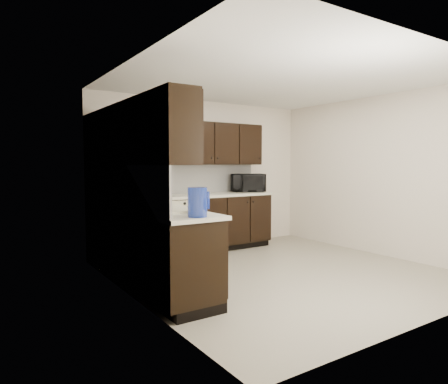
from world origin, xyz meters
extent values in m
plane|color=gray|center=(0.00, 0.00, 0.00)|extent=(4.00, 4.00, 0.00)
plane|color=white|center=(0.00, 0.00, 2.50)|extent=(4.00, 4.00, 0.00)
cube|color=beige|center=(0.00, 2.00, 1.25)|extent=(4.00, 0.02, 2.50)
cube|color=beige|center=(-2.00, 0.00, 1.25)|extent=(0.02, 4.00, 2.50)
cube|color=beige|center=(2.00, 0.00, 1.25)|extent=(0.02, 4.00, 2.50)
cube|color=beige|center=(0.00, -2.00, 1.25)|extent=(4.00, 0.02, 2.50)
cube|color=black|center=(-0.50, 1.70, 0.45)|extent=(3.00, 0.60, 0.90)
cube|color=black|center=(-1.70, 0.30, 0.45)|extent=(0.60, 2.20, 0.90)
cube|color=black|center=(-0.50, 1.73, 0.05)|extent=(3.00, 0.54, 0.10)
cube|color=black|center=(-1.67, 0.30, 0.05)|extent=(0.54, 2.20, 0.10)
cube|color=beige|center=(-0.50, 1.70, 0.92)|extent=(3.03, 0.63, 0.04)
cube|color=beige|center=(-1.70, 0.30, 0.92)|extent=(0.63, 2.23, 0.04)
cube|color=white|center=(-0.50, 1.99, 1.18)|extent=(3.00, 0.02, 0.48)
cube|color=white|center=(-1.99, 0.60, 1.18)|extent=(0.02, 2.80, 0.48)
cube|color=black|center=(-0.50, 1.83, 1.77)|extent=(3.00, 0.33, 0.70)
cube|color=black|center=(-1.83, 0.43, 1.77)|extent=(0.33, 2.47, 0.70)
cube|color=beige|center=(-0.70, 1.41, 0.50)|extent=(0.58, 0.02, 0.78)
cube|color=beige|center=(-0.70, 1.40, 0.84)|extent=(0.58, 0.03, 0.08)
cylinder|color=black|center=(-0.70, 1.39, 0.84)|extent=(0.04, 0.02, 0.04)
cube|color=beige|center=(-1.68, 0.00, 0.95)|extent=(0.54, 0.82, 0.03)
cube|color=beige|center=(-1.68, -0.20, 0.86)|extent=(0.42, 0.34, 0.16)
cube|color=beige|center=(-1.68, 0.20, 0.86)|extent=(0.42, 0.34, 0.16)
cylinder|color=silver|center=(-1.90, 0.00, 1.07)|extent=(0.03, 0.03, 0.26)
cylinder|color=silver|center=(-1.85, 0.00, 1.19)|extent=(0.14, 0.02, 0.02)
cylinder|color=#B2B2B7|center=(-1.68, -0.20, 0.89)|extent=(0.20, 0.20, 0.10)
imported|color=black|center=(0.75, 1.75, 1.10)|extent=(0.69, 0.59, 0.32)
imported|color=gray|center=(-1.55, -0.47, 1.05)|extent=(0.11, 0.11, 0.22)
imported|color=gray|center=(-1.84, 0.65, 1.08)|extent=(0.12, 0.12, 0.27)
cube|color=#AFAFB2|center=(-1.26, 1.76, 1.04)|extent=(0.36, 0.28, 0.21)
cube|color=silver|center=(-1.69, 0.49, 1.02)|extent=(0.47, 0.37, 0.17)
cylinder|color=#102999|center=(-1.67, -0.70, 1.08)|extent=(0.21, 0.21, 0.27)
cylinder|color=#0D9982|center=(-1.51, 1.35, 1.04)|extent=(0.10, 0.10, 0.20)
cylinder|color=white|center=(-1.56, 1.23, 1.11)|extent=(0.18, 0.18, 0.34)
camera|label=1|loc=(-3.49, -3.90, 1.43)|focal=32.00mm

